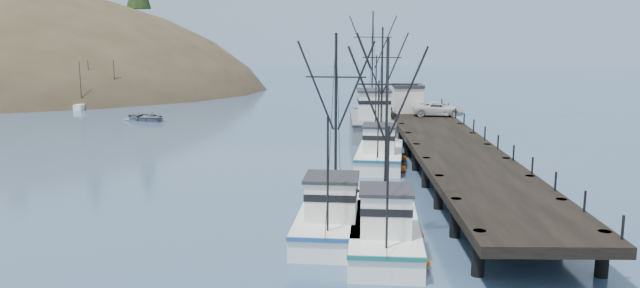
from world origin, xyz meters
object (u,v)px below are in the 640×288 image
object	(u,v)px
work_vessel	(372,121)
pier_shed	(408,98)
trawler_near	(385,231)
pickup_truck	(438,109)
trawler_mid	(334,216)
trawler_far	(380,154)
motorboat	(148,120)
pier	(452,148)

from	to	relation	value
work_vessel	pier_shed	size ratio (longest dim) A/B	4.57
trawler_near	pickup_truck	bearing A→B (deg)	76.25
trawler_mid	trawler_far	bearing A→B (deg)	77.67
pier_shed	motorboat	distance (m)	29.82
pickup_truck	trawler_far	bearing A→B (deg)	158.36
trawler_near	pier_shed	world-z (taller)	trawler_near
trawler_far	work_vessel	world-z (taller)	work_vessel
pier	trawler_mid	bearing A→B (deg)	-121.31
pier_shed	pier	bearing A→B (deg)	-86.40
trawler_far	pier_shed	distance (m)	16.50
work_vessel	pickup_truck	size ratio (longest dim) A/B	2.94
trawler_near	pickup_truck	xyz separation A→B (m)	(7.77, 31.75, 1.87)
trawler_mid	trawler_far	size ratio (longest dim) A/B	0.97
trawler_mid	motorboat	world-z (taller)	trawler_mid
pier_shed	motorboat	world-z (taller)	pier_shed
trawler_mid	pier_shed	xyz separation A→B (m)	(7.55, 32.27, 2.60)
trawler_near	pier_shed	bearing A→B (deg)	81.58
trawler_near	work_vessel	bearing A→B (deg)	87.45
trawler_mid	motorboat	size ratio (longest dim) A/B	1.92
trawler_near	motorboat	size ratio (longest dim) A/B	1.87
pier	motorboat	size ratio (longest dim) A/B	8.04
pickup_truck	trawler_near	bearing A→B (deg)	171.69
motorboat	pier_shed	bearing A→B (deg)	-67.73
pier	pier_shed	distance (m)	18.12
work_vessel	pickup_truck	xyz separation A→B (m)	(6.29, -1.48, 1.46)
trawler_far	pier_shed	xyz separation A→B (m)	(3.95, 15.81, 2.60)
trawler_far	work_vessel	distance (m)	14.38
pier	pickup_truck	bearing A→B (deg)	84.32
trawler_mid	work_vessel	size ratio (longest dim) A/B	0.72
trawler_near	trawler_far	world-z (taller)	trawler_far
work_vessel	pier_shed	distance (m)	4.50
pier_shed	trawler_near	bearing A→B (deg)	-98.42
pier	motorboat	bearing A→B (deg)	140.08
trawler_near	trawler_mid	distance (m)	3.41
pier	trawler_near	world-z (taller)	trawler_near
trawler_near	trawler_far	bearing A→B (deg)	86.42
trawler_mid	trawler_far	distance (m)	16.85
work_vessel	motorboat	bearing A→B (deg)	161.36
trawler_far	trawler_mid	bearing A→B (deg)	-102.33
trawler_mid	work_vessel	distance (m)	31.08
trawler_far	pier_shed	bearing A→B (deg)	75.97
trawler_near	work_vessel	xyz separation A→B (m)	(1.48, 33.23, 0.41)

